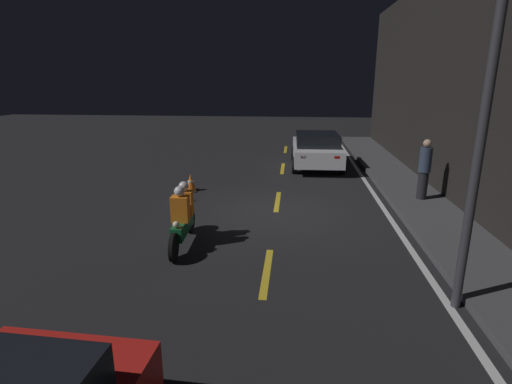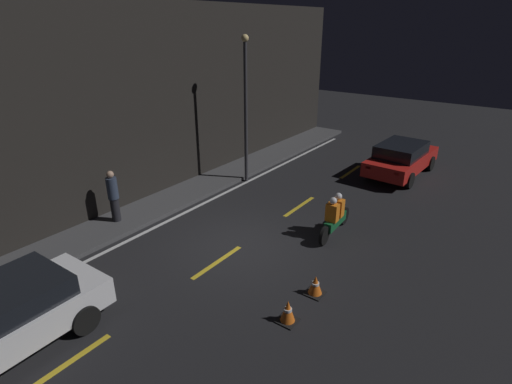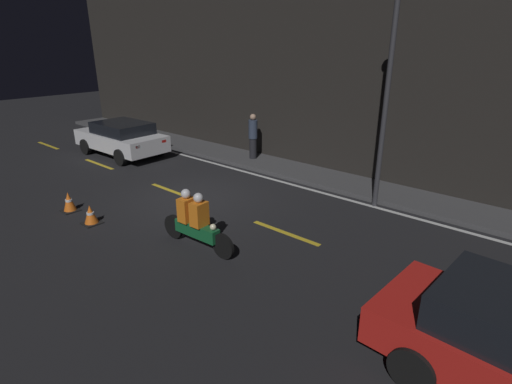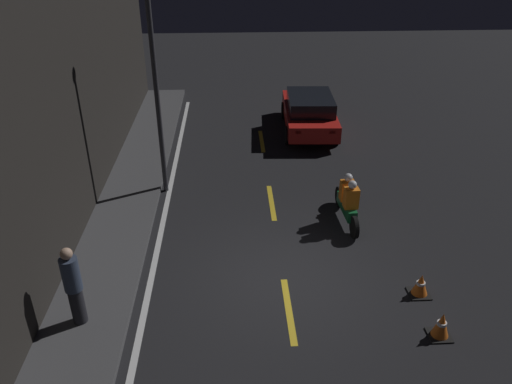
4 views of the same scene
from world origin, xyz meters
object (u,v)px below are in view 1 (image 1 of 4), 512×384
object	(u,v)px
pedestrian	(424,169)
street_lamp	(487,99)
traffic_cone_near	(191,183)
motorcycle	(183,217)
traffic_cone_mid	(179,194)
sedan_white	(316,149)

from	to	relation	value
pedestrian	street_lamp	size ratio (longest dim) A/B	0.30
traffic_cone_near	street_lamp	bearing A→B (deg)	43.51
motorcycle	street_lamp	distance (m)	5.99
motorcycle	pedestrian	world-z (taller)	pedestrian
motorcycle	traffic_cone_mid	world-z (taller)	motorcycle
traffic_cone_mid	sedan_white	bearing A→B (deg)	141.53
street_lamp	pedestrian	bearing A→B (deg)	169.13
motorcycle	traffic_cone_near	distance (m)	4.35
pedestrian	street_lamp	bearing A→B (deg)	-10.87
sedan_white	traffic_cone_mid	xyz separation A→B (m)	(5.31, -4.22, -0.50)
motorcycle	traffic_cone_mid	xyz separation A→B (m)	(-3.00, -0.96, -0.39)
motorcycle	traffic_cone_near	world-z (taller)	motorcycle
motorcycle	sedan_white	bearing A→B (deg)	155.85
motorcycle	street_lamp	xyz separation A→B (m)	(2.03, 5.00, 2.60)
sedan_white	motorcycle	bearing A→B (deg)	157.33
sedan_white	traffic_cone_mid	bearing A→B (deg)	140.29
sedan_white	street_lamp	bearing A→B (deg)	-171.66
traffic_cone_near	traffic_cone_mid	size ratio (longest dim) A/B	1.09
sedan_white	traffic_cone_near	distance (m)	5.87
traffic_cone_mid	street_lamp	bearing A→B (deg)	49.89
traffic_cone_near	pedestrian	distance (m)	7.09
sedan_white	traffic_cone_mid	world-z (taller)	sedan_white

